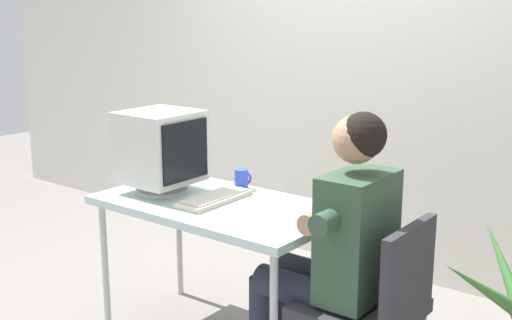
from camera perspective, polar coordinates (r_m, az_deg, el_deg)
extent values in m
cube|color=silver|center=(4.14, 12.82, 10.15)|extent=(8.00, 0.10, 3.00)
cylinder|color=#B7B7BC|center=(3.59, -13.10, -9.12)|extent=(0.04, 0.04, 0.71)
cylinder|color=#B7B7BC|center=(3.93, -6.77, -6.83)|extent=(0.04, 0.04, 0.71)
cylinder|color=#B7B7BC|center=(3.30, 7.41, -10.88)|extent=(0.04, 0.04, 0.71)
cube|color=silver|center=(3.26, -3.39, -4.03)|extent=(1.23, 0.68, 0.04)
cylinder|color=silver|center=(3.45, -8.28, -2.64)|extent=(0.27, 0.27, 0.02)
cylinder|color=silver|center=(3.44, -8.30, -2.15)|extent=(0.06, 0.06, 0.04)
cube|color=silver|center=(3.40, -8.41, 1.18)|extent=(0.35, 0.37, 0.37)
cube|color=black|center=(3.27, -6.22, 0.79)|extent=(0.01, 0.31, 0.30)
cube|color=beige|center=(3.26, -3.70, -3.45)|extent=(0.17, 0.43, 0.02)
cube|color=beige|center=(3.25, -3.71, -3.18)|extent=(0.14, 0.39, 0.01)
cube|color=#2D2D33|center=(2.88, 9.00, -12.79)|extent=(0.47, 0.47, 0.06)
cube|color=#2D2D33|center=(2.71, 13.22, -9.58)|extent=(0.04, 0.42, 0.39)
cube|color=#334C38|center=(2.77, 8.88, -6.67)|extent=(0.22, 0.37, 0.55)
sphere|color=#A57A5B|center=(2.67, 8.82, 1.82)|extent=(0.20, 0.20, 0.20)
sphere|color=black|center=(2.65, 9.40, 2.16)|extent=(0.19, 0.19, 0.19)
cylinder|color=#262838|center=(2.90, 3.94, -11.37)|extent=(0.44, 0.14, 0.14)
cylinder|color=#262838|center=(3.04, 5.87, -10.23)|extent=(0.44, 0.14, 0.14)
cylinder|color=#262838|center=(3.26, 2.40, -13.28)|extent=(0.11, 0.11, 0.49)
cylinder|color=#334C38|center=(2.56, 6.26, -5.41)|extent=(0.09, 0.14, 0.09)
cylinder|color=#334C38|center=(2.92, 10.66, -3.24)|extent=(0.09, 0.14, 0.09)
cylinder|color=#A57A5B|center=(2.81, 6.43, -4.80)|extent=(0.09, 0.37, 0.09)
cone|color=#3C7333|center=(3.09, 21.04, -9.05)|extent=(0.37, 0.33, 0.42)
cone|color=#3C7333|center=(2.90, 19.74, -10.87)|extent=(0.35, 0.39, 0.38)
cylinder|color=blue|center=(3.46, -1.30, -1.69)|extent=(0.07, 0.07, 0.11)
torus|color=blue|center=(3.49, -0.87, -1.56)|extent=(0.07, 0.01, 0.07)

